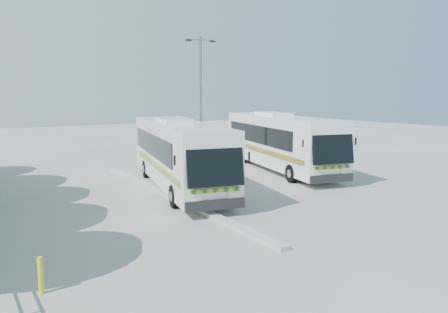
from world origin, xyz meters
TOP-DOWN VIEW (x-y plane):
  - ground at (0.00, 0.00)m, footprint 100.00×100.00m
  - kerb_divider at (-2.30, 2.00)m, footprint 0.40×16.00m
  - coach_main at (-1.01, 3.72)m, footprint 4.85×11.93m
  - coach_adjacent at (6.54, 5.11)m, footprint 5.08×12.11m
  - lamppost at (4.05, 10.46)m, footprint 2.05×0.54m
  - bollard at (-8.92, -5.05)m, footprint 0.15×0.15m

SIDE VIEW (x-z plane):
  - ground at x=0.00m, z-range 0.00..0.00m
  - kerb_divider at x=-2.30m, z-range 0.00..0.15m
  - bollard at x=-8.92m, z-range 0.00..0.89m
  - coach_main at x=-1.01m, z-range 0.16..3.41m
  - coach_adjacent at x=6.54m, z-range 0.16..3.46m
  - lamppost at x=4.05m, z-range 0.44..8.82m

